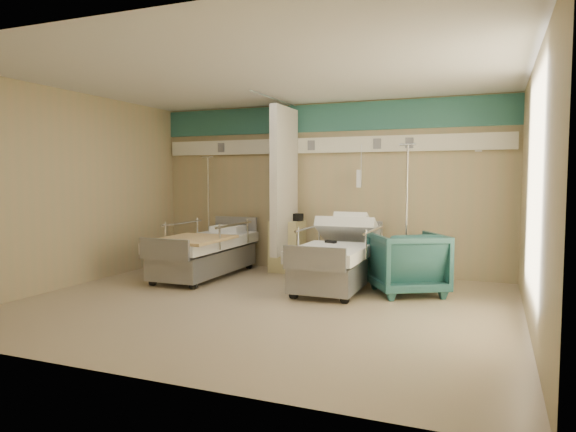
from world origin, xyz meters
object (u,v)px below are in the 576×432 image
Objects in this scene: bed_left at (205,257)px; iv_stand_right at (406,253)px; iv_stand_left at (209,243)px; visitor_armchair at (407,263)px; bedside_cabinet at (287,246)px; bed_right at (338,266)px.

iv_stand_right reaches higher than bed_left.
visitor_armchair is at bearing -15.09° from iv_stand_left.
iv_stand_right is at bearing -2.11° from bedside_cabinet.
visitor_armchair is at bearing -0.76° from bed_left.
visitor_armchair reaches higher than bed_right.
iv_stand_right is (1.97, -0.07, -0.00)m from bedside_cabinet.
bed_right and bed_left have the same top height.
bed_left is 3.17m from visitor_armchair.
bed_left is 1.11× the size of iv_stand_left.
iv_stand_right is (3.02, 0.83, 0.11)m from bed_left.
visitor_armchair is at bearing -23.96° from bedside_cabinet.
iv_stand_left is (-0.48, 0.94, 0.08)m from bed_left.
visitor_armchair is (2.12, -0.94, -0.00)m from bedside_cabinet.
bedside_cabinet is at bearing 177.89° from iv_stand_right.
bedside_cabinet reaches higher than visitor_armchair.
bedside_cabinet is 0.41× the size of iv_stand_right.
bedside_cabinet is at bearing -53.77° from visitor_armchair.
bed_left is 2.54× the size of bedside_cabinet.
iv_stand_right is 1.07× the size of iv_stand_left.
bed_left is at bearing -30.57° from visitor_armchair.
visitor_armchair is at bearing -80.15° from iv_stand_right.
bedside_cabinet is 2.32m from visitor_armchair.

